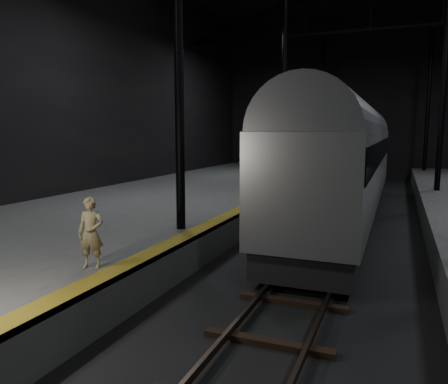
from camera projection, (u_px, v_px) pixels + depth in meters
The scene contains 6 objects.
ground at pixel (332, 242), 15.17m from camera, with size 44.00×44.00×0.00m, color black.
platform_left at pixel (146, 213), 17.86m from camera, with size 9.00×43.80×1.00m, color #4C4C49.
tactile_strip at pixel (244, 208), 16.23m from camera, with size 0.50×43.80×0.01m, color olive.
track at pixel (332, 240), 15.16m from camera, with size 2.40×43.00×0.24m.
train at pixel (347, 156), 18.15m from camera, with size 2.82×18.79×5.02m.
woman at pixel (91, 233), 8.97m from camera, with size 0.54×0.36×1.49m, color tan.
Camera 1 is at (2.00, -15.13, 3.81)m, focal length 35.00 mm.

